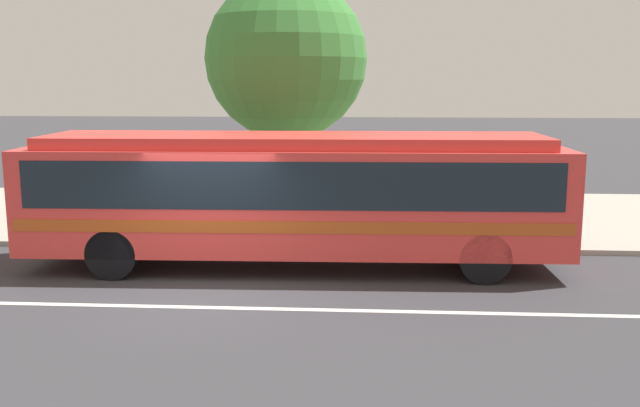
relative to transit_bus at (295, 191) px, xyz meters
The scene contains 9 objects.
ground_plane 2.98m from the transit_bus, 126.75° to the right, with size 120.00×120.00×0.00m, color #36353A.
sidewalk_slab 5.77m from the transit_bus, 105.69° to the left, with size 60.00×8.00×0.12m, color #A49D90.
lane_stripe_center 3.57m from the transit_bus, 118.11° to the right, with size 56.00×0.16×0.01m, color silver.
transit_bus is the anchor object (origin of this frame).
pedestrian_waiting_near_sign 4.44m from the transit_bus, 53.48° to the left, with size 0.46×0.46×1.68m.
pedestrian_walking_along_curb 6.01m from the transit_bus, 19.37° to the left, with size 0.38×0.38×1.69m.
pedestrian_standing_by_tree 5.45m from the transit_bus, 33.72° to the left, with size 0.41×0.41×1.63m.
bus_stop_sign 4.07m from the transit_bus, 28.40° to the left, with size 0.08×0.44×2.28m.
street_tree_near_stop 5.29m from the transit_bus, 98.59° to the left, with size 4.22×4.22×6.38m.
Camera 1 is at (2.95, -12.38, 3.89)m, focal length 39.99 mm.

